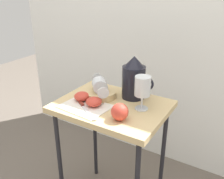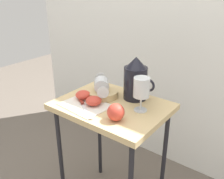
{
  "view_description": "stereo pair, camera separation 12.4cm",
  "coord_description": "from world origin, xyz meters",
  "px_view_note": "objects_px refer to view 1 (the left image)",
  "views": [
    {
      "loc": [
        0.59,
        -0.97,
        1.27
      ],
      "look_at": [
        0.0,
        0.0,
        0.77
      ],
      "focal_mm": 40.19,
      "sensor_mm": 36.0,
      "label": 1
    },
    {
      "loc": [
        0.69,
        -0.9,
        1.27
      ],
      "look_at": [
        0.0,
        0.0,
        0.77
      ],
      "focal_mm": 40.19,
      "sensor_mm": 36.0,
      "label": 2
    }
  ],
  "objects_px": {
    "pitcher": "(134,81)",
    "wine_glass_upright": "(143,88)",
    "wine_glass_tipped_near": "(99,85)",
    "apple_half_right": "(94,102)",
    "knife": "(83,105)",
    "basket_tray": "(101,94)",
    "apple_half_left": "(82,96)",
    "table": "(112,117)",
    "wine_glass_tipped_far": "(101,85)",
    "apple_whole": "(120,112)"
  },
  "relations": [
    {
      "from": "wine_glass_tipped_far",
      "to": "apple_whole",
      "type": "xyz_separation_m",
      "value": [
        0.2,
        -0.15,
        -0.03
      ]
    },
    {
      "from": "wine_glass_tipped_near",
      "to": "wine_glass_tipped_far",
      "type": "bearing_deg",
      "value": 28.93
    },
    {
      "from": "table",
      "to": "basket_tray",
      "type": "bearing_deg",
      "value": 156.4
    },
    {
      "from": "pitcher",
      "to": "wine_glass_tipped_far",
      "type": "xyz_separation_m",
      "value": [
        -0.15,
        -0.09,
        -0.02
      ]
    },
    {
      "from": "basket_tray",
      "to": "wine_glass_upright",
      "type": "height_order",
      "value": "wine_glass_upright"
    },
    {
      "from": "pitcher",
      "to": "wine_glass_tipped_near",
      "type": "relative_size",
      "value": 1.52
    },
    {
      "from": "table",
      "to": "knife",
      "type": "relative_size",
      "value": 3.36
    },
    {
      "from": "wine_glass_upright",
      "to": "wine_glass_tipped_near",
      "type": "bearing_deg",
      "value": 178.8
    },
    {
      "from": "apple_half_right",
      "to": "knife",
      "type": "xyz_separation_m",
      "value": [
        -0.04,
        -0.03,
        -0.02
      ]
    },
    {
      "from": "apple_half_left",
      "to": "wine_glass_tipped_far",
      "type": "bearing_deg",
      "value": 55.72
    },
    {
      "from": "wine_glass_upright",
      "to": "apple_half_right",
      "type": "relative_size",
      "value": 2.13
    },
    {
      "from": "pitcher",
      "to": "apple_half_left",
      "type": "bearing_deg",
      "value": -139.4
    },
    {
      "from": "apple_half_right",
      "to": "knife",
      "type": "relative_size",
      "value": 0.39
    },
    {
      "from": "apple_whole",
      "to": "basket_tray",
      "type": "bearing_deg",
      "value": 142.6
    },
    {
      "from": "apple_half_left",
      "to": "basket_tray",
      "type": "bearing_deg",
      "value": 58.63
    },
    {
      "from": "pitcher",
      "to": "wine_glass_upright",
      "type": "xyz_separation_m",
      "value": [
        0.1,
        -0.1,
        0.02
      ]
    },
    {
      "from": "wine_glass_tipped_far",
      "to": "knife",
      "type": "bearing_deg",
      "value": -95.39
    },
    {
      "from": "table",
      "to": "wine_glass_tipped_near",
      "type": "bearing_deg",
      "value": 161.03
    },
    {
      "from": "wine_glass_tipped_near",
      "to": "table",
      "type": "bearing_deg",
      "value": -18.97
    },
    {
      "from": "table",
      "to": "basket_tray",
      "type": "xyz_separation_m",
      "value": [
        -0.1,
        0.04,
        0.09
      ]
    },
    {
      "from": "wine_glass_tipped_near",
      "to": "knife",
      "type": "xyz_separation_m",
      "value": [
        -0.01,
        -0.14,
        -0.06
      ]
    },
    {
      "from": "basket_tray",
      "to": "apple_whole",
      "type": "relative_size",
      "value": 2.13
    },
    {
      "from": "basket_tray",
      "to": "wine_glass_upright",
      "type": "relative_size",
      "value": 1.0
    },
    {
      "from": "table",
      "to": "knife",
      "type": "bearing_deg",
      "value": -135.9
    },
    {
      "from": "pitcher",
      "to": "wine_glass_tipped_near",
      "type": "height_order",
      "value": "pitcher"
    },
    {
      "from": "apple_half_left",
      "to": "knife",
      "type": "relative_size",
      "value": 0.39
    },
    {
      "from": "basket_tray",
      "to": "wine_glass_upright",
      "type": "xyz_separation_m",
      "value": [
        0.25,
        -0.01,
        0.09
      ]
    },
    {
      "from": "knife",
      "to": "pitcher",
      "type": "bearing_deg",
      "value": 55.07
    },
    {
      "from": "pitcher",
      "to": "wine_glass_upright",
      "type": "distance_m",
      "value": 0.14
    },
    {
      "from": "wine_glass_upright",
      "to": "apple_half_right",
      "type": "bearing_deg",
      "value": -155.23
    },
    {
      "from": "basket_tray",
      "to": "wine_glass_upright",
      "type": "bearing_deg",
      "value": -3.08
    },
    {
      "from": "wine_glass_upright",
      "to": "apple_half_left",
      "type": "height_order",
      "value": "wine_glass_upright"
    },
    {
      "from": "basket_tray",
      "to": "wine_glass_tipped_far",
      "type": "bearing_deg",
      "value": -54.35
    },
    {
      "from": "wine_glass_tipped_far",
      "to": "knife",
      "type": "xyz_separation_m",
      "value": [
        -0.01,
        -0.14,
        -0.06
      ]
    },
    {
      "from": "table",
      "to": "knife",
      "type": "distance_m",
      "value": 0.17
    },
    {
      "from": "basket_tray",
      "to": "table",
      "type": "bearing_deg",
      "value": -23.6
    },
    {
      "from": "basket_tray",
      "to": "apple_half_left",
      "type": "height_order",
      "value": "apple_half_left"
    },
    {
      "from": "wine_glass_upright",
      "to": "wine_glass_tipped_near",
      "type": "height_order",
      "value": "wine_glass_upright"
    },
    {
      "from": "apple_whole",
      "to": "apple_half_left",
      "type": "bearing_deg",
      "value": 165.87
    },
    {
      "from": "wine_glass_tipped_far",
      "to": "apple_whole",
      "type": "distance_m",
      "value": 0.26
    },
    {
      "from": "wine_glass_tipped_far",
      "to": "apple_half_left",
      "type": "height_order",
      "value": "wine_glass_tipped_far"
    },
    {
      "from": "wine_glass_tipped_near",
      "to": "apple_half_right",
      "type": "xyz_separation_m",
      "value": [
        0.04,
        -0.1,
        -0.05
      ]
    },
    {
      "from": "wine_glass_upright",
      "to": "wine_glass_tipped_far",
      "type": "xyz_separation_m",
      "value": [
        -0.24,
        0.01,
        -0.04
      ]
    },
    {
      "from": "wine_glass_tipped_near",
      "to": "apple_whole",
      "type": "relative_size",
      "value": 1.88
    },
    {
      "from": "table",
      "to": "apple_half_right",
      "type": "relative_size",
      "value": 8.7
    },
    {
      "from": "table",
      "to": "apple_half_left",
      "type": "distance_m",
      "value": 0.19
    },
    {
      "from": "apple_half_left",
      "to": "apple_whole",
      "type": "distance_m",
      "value": 0.27
    },
    {
      "from": "pitcher",
      "to": "wine_glass_tipped_near",
      "type": "distance_m",
      "value": 0.18
    },
    {
      "from": "wine_glass_upright",
      "to": "knife",
      "type": "height_order",
      "value": "wine_glass_upright"
    },
    {
      "from": "table",
      "to": "basket_tray",
      "type": "height_order",
      "value": "basket_tray"
    }
  ]
}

